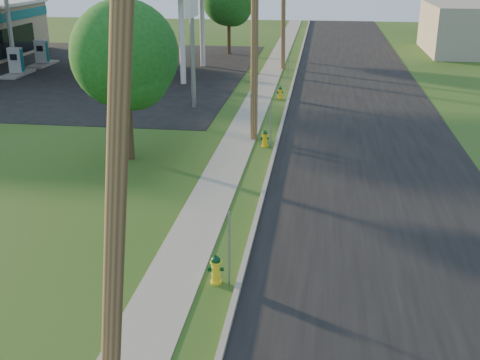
{
  "coord_description": "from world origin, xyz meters",
  "views": [
    {
      "loc": [
        2.3,
        -8.92,
        7.81
      ],
      "look_at": [
        0.0,
        8.0,
        1.4
      ],
      "focal_mm": 45.0,
      "sensor_mm": 36.0,
      "label": 1
    }
  ],
  "objects_px": {
    "hydrant_mid": "(265,139)",
    "price_pylon": "(191,4)",
    "tree_lot": "(230,0)",
    "fuel_pump_ne": "(144,68)",
    "car_silver": "(147,65)",
    "fuel_pump_sw": "(42,56)",
    "utility_pole_near": "(116,174)",
    "utility_pole_far": "(283,1)",
    "fuel_pump_se": "(159,59)",
    "tree_verge": "(126,59)",
    "hydrant_near": "(216,269)",
    "utility_pole_mid": "(255,27)",
    "hydrant_far": "(280,93)",
    "fuel_pump_nw": "(16,65)"
  },
  "relations": [
    {
      "from": "hydrant_mid",
      "to": "price_pylon",
      "type": "bearing_deg",
      "value": 124.45
    },
    {
      "from": "tree_lot",
      "to": "fuel_pump_ne",
      "type": "bearing_deg",
      "value": -109.78
    },
    {
      "from": "car_silver",
      "to": "fuel_pump_sw",
      "type": "bearing_deg",
      "value": 58.26
    },
    {
      "from": "utility_pole_near",
      "to": "utility_pole_far",
      "type": "bearing_deg",
      "value": 90.0
    },
    {
      "from": "fuel_pump_se",
      "to": "tree_verge",
      "type": "distance_m",
      "value": 21.26
    },
    {
      "from": "tree_verge",
      "to": "car_silver",
      "type": "bearing_deg",
      "value": 104.24
    },
    {
      "from": "fuel_pump_se",
      "to": "hydrant_mid",
      "type": "bearing_deg",
      "value": -62.25
    },
    {
      "from": "utility_pole_near",
      "to": "tree_lot",
      "type": "bearing_deg",
      "value": 96.45
    },
    {
      "from": "utility_pole_near",
      "to": "hydrant_mid",
      "type": "height_order",
      "value": "utility_pole_near"
    },
    {
      "from": "tree_verge",
      "to": "hydrant_near",
      "type": "distance_m",
      "value": 11.15
    },
    {
      "from": "tree_verge",
      "to": "fuel_pump_se",
      "type": "bearing_deg",
      "value": 101.99
    },
    {
      "from": "utility_pole_mid",
      "to": "hydrant_far",
      "type": "relative_size",
      "value": 13.31
    },
    {
      "from": "car_silver",
      "to": "fuel_pump_nw",
      "type": "bearing_deg",
      "value": 83.66
    },
    {
      "from": "fuel_pump_nw",
      "to": "hydrant_far",
      "type": "xyz_separation_m",
      "value": [
        18.49,
        -4.75,
        -0.36
      ]
    },
    {
      "from": "fuel_pump_nw",
      "to": "tree_verge",
      "type": "distance_m",
      "value": 21.52
    },
    {
      "from": "fuel_pump_nw",
      "to": "fuel_pump_sw",
      "type": "relative_size",
      "value": 1.0
    },
    {
      "from": "hydrant_far",
      "to": "hydrant_near",
      "type": "bearing_deg",
      "value": -90.23
    },
    {
      "from": "utility_pole_mid",
      "to": "fuel_pump_nw",
      "type": "distance_m",
      "value": 22.52
    },
    {
      "from": "utility_pole_mid",
      "to": "hydrant_far",
      "type": "bearing_deg",
      "value": 85.94
    },
    {
      "from": "utility_pole_near",
      "to": "fuel_pump_nw",
      "type": "relative_size",
      "value": 2.96
    },
    {
      "from": "utility_pole_far",
      "to": "fuel_pump_ne",
      "type": "xyz_separation_m",
      "value": [
        -8.9,
        -5.0,
        -4.08
      ]
    },
    {
      "from": "utility_pole_near",
      "to": "fuel_pump_se",
      "type": "xyz_separation_m",
      "value": [
        -8.9,
        35.0,
        -4.08
      ]
    },
    {
      "from": "fuel_pump_sw",
      "to": "price_pylon",
      "type": "height_order",
      "value": "price_pylon"
    },
    {
      "from": "utility_pole_mid",
      "to": "fuel_pump_ne",
      "type": "distance_m",
      "value": 16.31
    },
    {
      "from": "tree_lot",
      "to": "hydrant_near",
      "type": "distance_m",
      "value": 37.77
    },
    {
      "from": "fuel_pump_se",
      "to": "tree_verge",
      "type": "bearing_deg",
      "value": -78.01
    },
    {
      "from": "utility_pole_far",
      "to": "fuel_pump_ne",
      "type": "bearing_deg",
      "value": -150.67
    },
    {
      "from": "fuel_pump_nw",
      "to": "hydrant_near",
      "type": "xyz_separation_m",
      "value": [
        18.4,
        -25.77,
        -0.33
      ]
    },
    {
      "from": "tree_lot",
      "to": "car_silver",
      "type": "bearing_deg",
      "value": -112.97
    },
    {
      "from": "tree_verge",
      "to": "car_silver",
      "type": "distance_m",
      "value": 18.73
    },
    {
      "from": "hydrant_mid",
      "to": "car_silver",
      "type": "relative_size",
      "value": 0.19
    },
    {
      "from": "price_pylon",
      "to": "hydrant_near",
      "type": "xyz_separation_m",
      "value": [
        4.4,
        -18.27,
        -5.04
      ]
    },
    {
      "from": "utility_pole_far",
      "to": "tree_lot",
      "type": "bearing_deg",
      "value": 126.76
    },
    {
      "from": "hydrant_far",
      "to": "price_pylon",
      "type": "bearing_deg",
      "value": -148.47
    },
    {
      "from": "hydrant_far",
      "to": "hydrant_mid",
      "type": "bearing_deg",
      "value": -89.89
    },
    {
      "from": "price_pylon",
      "to": "car_silver",
      "type": "distance_m",
      "value": 11.28
    },
    {
      "from": "tree_verge",
      "to": "car_silver",
      "type": "height_order",
      "value": "tree_verge"
    },
    {
      "from": "tree_verge",
      "to": "hydrant_far",
      "type": "relative_size",
      "value": 8.59
    },
    {
      "from": "fuel_pump_ne",
      "to": "fuel_pump_nw",
      "type": "bearing_deg",
      "value": 180.0
    },
    {
      "from": "fuel_pump_sw",
      "to": "car_silver",
      "type": "height_order",
      "value": "fuel_pump_sw"
    },
    {
      "from": "fuel_pump_ne",
      "to": "hydrant_far",
      "type": "height_order",
      "value": "fuel_pump_ne"
    },
    {
      "from": "utility_pole_far",
      "to": "hydrant_near",
      "type": "height_order",
      "value": "utility_pole_far"
    },
    {
      "from": "fuel_pump_se",
      "to": "car_silver",
      "type": "height_order",
      "value": "fuel_pump_se"
    },
    {
      "from": "hydrant_mid",
      "to": "fuel_pump_sw",
      "type": "bearing_deg",
      "value": 135.69
    },
    {
      "from": "utility_pole_near",
      "to": "price_pylon",
      "type": "height_order",
      "value": "utility_pole_near"
    },
    {
      "from": "fuel_pump_ne",
      "to": "price_pylon",
      "type": "bearing_deg",
      "value": -56.31
    },
    {
      "from": "utility_pole_far",
      "to": "fuel_pump_nw",
      "type": "relative_size",
      "value": 2.97
    },
    {
      "from": "fuel_pump_nw",
      "to": "price_pylon",
      "type": "bearing_deg",
      "value": -28.18
    },
    {
      "from": "tree_lot",
      "to": "car_silver",
      "type": "distance_m",
      "value": 11.55
    },
    {
      "from": "fuel_pump_ne",
      "to": "tree_verge",
      "type": "distance_m",
      "value": 17.42
    }
  ]
}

